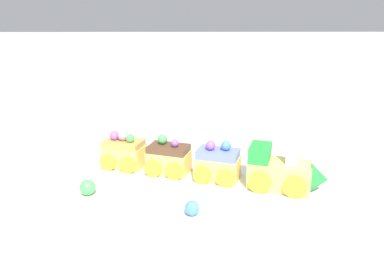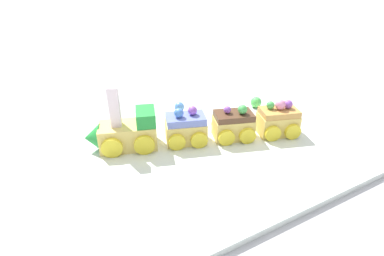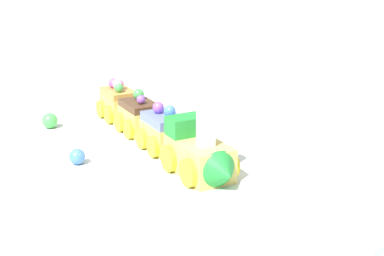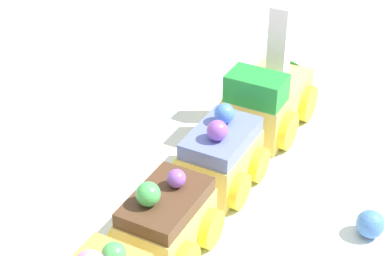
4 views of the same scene
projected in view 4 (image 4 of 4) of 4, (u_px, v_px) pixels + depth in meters
ground_plane at (175, 192)px, 0.59m from camera, size 10.00×10.00×0.00m
display_board at (174, 187)px, 0.59m from camera, size 0.77×0.42×0.01m
cake_train_locomotive at (272, 95)px, 0.65m from camera, size 0.14×0.10×0.12m
cake_car_blueberry at (221, 158)px, 0.57m from camera, size 0.09×0.09×0.07m
cake_car_chocolate at (166, 223)px, 0.50m from camera, size 0.09×0.09×0.07m
gumball_blue at (370, 224)px, 0.52m from camera, size 0.02×0.02×0.02m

